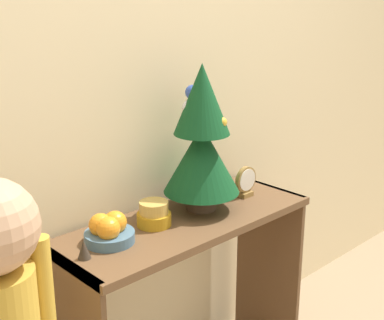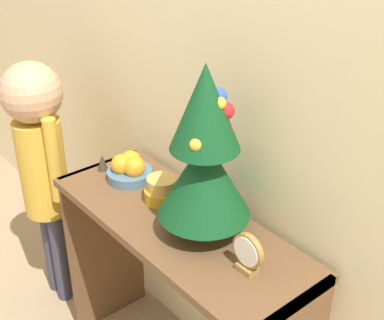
% 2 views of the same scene
% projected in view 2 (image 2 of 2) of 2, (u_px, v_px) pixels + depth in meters
% --- Properties ---
extents(back_wall, '(7.00, 0.05, 2.50)m').
position_uv_depth(back_wall, '(234.00, 75.00, 1.70)').
color(back_wall, beige).
rests_on(back_wall, ground_plane).
extents(console_table, '(1.03, 0.39, 0.79)m').
position_uv_depth(console_table, '(178.00, 267.00, 1.88)').
color(console_table, brown).
rests_on(console_table, ground_plane).
extents(mini_tree, '(0.29, 0.29, 0.57)m').
position_uv_depth(mini_tree, '(205.00, 155.00, 1.59)').
color(mini_tree, '#4C3828').
rests_on(mini_tree, console_table).
extents(fruit_bowl, '(0.17, 0.17, 0.10)m').
position_uv_depth(fruit_bowl, '(129.00, 168.00, 2.00)').
color(fruit_bowl, '#476B84').
rests_on(fruit_bowl, console_table).
extents(singing_bowl, '(0.13, 0.13, 0.09)m').
position_uv_depth(singing_bowl, '(162.00, 190.00, 1.87)').
color(singing_bowl, '#B78419').
rests_on(singing_bowl, console_table).
extents(desk_clock, '(0.11, 0.04, 0.13)m').
position_uv_depth(desk_clock, '(248.00, 254.00, 1.53)').
color(desk_clock, olive).
rests_on(desk_clock, console_table).
extents(figurine, '(0.04, 0.04, 0.07)m').
position_uv_depth(figurine, '(102.00, 162.00, 2.07)').
color(figurine, '#382D23').
rests_on(figurine, console_table).
extents(child_figure, '(0.31, 0.25, 1.17)m').
position_uv_depth(child_figure, '(40.00, 149.00, 2.25)').
color(child_figure, '#38384C').
rests_on(child_figure, ground_plane).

